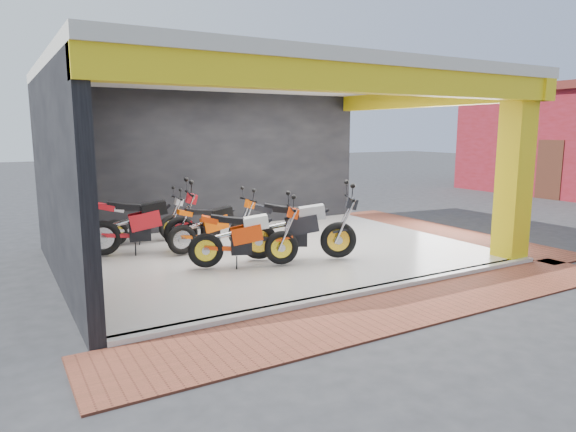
% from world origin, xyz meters
% --- Properties ---
extents(ground, '(80.00, 80.00, 0.00)m').
position_xyz_m(ground, '(0.00, 0.00, 0.00)').
color(ground, '#2D2D30').
rests_on(ground, ground).
extents(showroom_floor, '(8.00, 6.00, 0.10)m').
position_xyz_m(showroom_floor, '(0.00, 2.00, 0.05)').
color(showroom_floor, silver).
rests_on(showroom_floor, ground).
extents(showroom_ceiling, '(8.40, 6.40, 0.20)m').
position_xyz_m(showroom_ceiling, '(0.00, 2.00, 3.60)').
color(showroom_ceiling, beige).
rests_on(showroom_ceiling, corner_column).
extents(back_wall, '(8.20, 0.20, 3.50)m').
position_xyz_m(back_wall, '(0.00, 5.10, 1.75)').
color(back_wall, black).
rests_on(back_wall, ground).
extents(left_wall, '(0.20, 6.20, 3.50)m').
position_xyz_m(left_wall, '(-4.10, 2.00, 1.75)').
color(left_wall, black).
rests_on(left_wall, ground).
extents(corner_column, '(0.50, 0.50, 3.50)m').
position_xyz_m(corner_column, '(3.75, -0.75, 1.75)').
color(corner_column, yellow).
rests_on(corner_column, ground).
extents(header_beam_front, '(8.40, 0.30, 0.40)m').
position_xyz_m(header_beam_front, '(0.00, -1.00, 3.30)').
color(header_beam_front, yellow).
rests_on(header_beam_front, corner_column).
extents(header_beam_right, '(0.30, 6.40, 0.40)m').
position_xyz_m(header_beam_right, '(4.00, 2.00, 3.30)').
color(header_beam_right, yellow).
rests_on(header_beam_right, corner_column).
extents(floor_kerb, '(8.00, 0.20, 0.10)m').
position_xyz_m(floor_kerb, '(0.00, -1.02, 0.05)').
color(floor_kerb, silver).
rests_on(floor_kerb, ground).
extents(paver_front, '(9.00, 1.40, 0.03)m').
position_xyz_m(paver_front, '(0.00, -1.80, 0.01)').
color(paver_front, brown).
rests_on(paver_front, ground).
extents(paver_right, '(1.40, 7.00, 0.03)m').
position_xyz_m(paver_right, '(4.80, 2.00, 0.01)').
color(paver_right, brown).
rests_on(paver_right, ground).
extents(moto_hero, '(2.25, 1.48, 1.29)m').
position_xyz_m(moto_hero, '(-0.52, 0.86, 0.75)').
color(moto_hero, '#F93F0A').
rests_on(moto_hero, showroom_floor).
extents(moto_row_a, '(2.50, 1.83, 1.44)m').
position_xyz_m(moto_row_a, '(0.66, 0.73, 0.82)').
color(moto_row_a, black).
rests_on(moto_row_a, showroom_floor).
extents(moto_row_b, '(2.01, 0.75, 1.23)m').
position_xyz_m(moto_row_b, '(-0.55, 2.53, 0.71)').
color(moto_row_b, '#E85609').
rests_on(moto_row_b, showroom_floor).
extents(moto_row_c, '(1.90, 0.72, 1.16)m').
position_xyz_m(moto_row_c, '(-1.61, 3.98, 0.68)').
color(moto_row_c, '#B0B2B8').
rests_on(moto_row_c, showroom_floor).
extents(moto_row_d, '(2.45, 1.27, 1.43)m').
position_xyz_m(moto_row_d, '(-1.73, 2.93, 0.81)').
color(moto_row_d, red).
rests_on(moto_row_d, showroom_floor).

